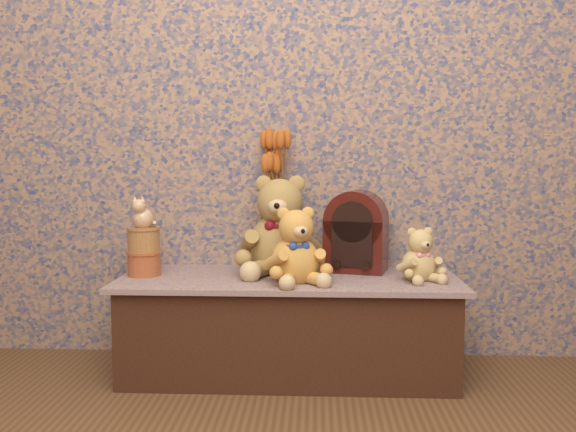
# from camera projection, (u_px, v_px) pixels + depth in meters

# --- Properties ---
(display_shelf) EXTENTS (1.30, 0.53, 0.38)m
(display_shelf) POSITION_uv_depth(u_px,v_px,m) (289.00, 325.00, 2.37)
(display_shelf) COLOR #394476
(display_shelf) RESTS_ON ground
(teddy_large) EXTENTS (0.35, 0.41, 0.42)m
(teddy_large) POSITION_uv_depth(u_px,v_px,m) (280.00, 221.00, 2.41)
(teddy_large) COLOR olive
(teddy_large) RESTS_ON display_shelf
(teddy_medium) EXTENTS (0.32, 0.34, 0.30)m
(teddy_medium) POSITION_uv_depth(u_px,v_px,m) (295.00, 242.00, 2.23)
(teddy_medium) COLOR gold
(teddy_medium) RESTS_ON display_shelf
(teddy_small) EXTENTS (0.23, 0.25, 0.21)m
(teddy_small) POSITION_uv_depth(u_px,v_px,m) (419.00, 252.00, 2.27)
(teddy_small) COLOR tan
(teddy_small) RESTS_ON display_shelf
(cathedral_radio) EXTENTS (0.27, 0.23, 0.33)m
(cathedral_radio) POSITION_uv_depth(u_px,v_px,m) (356.00, 231.00, 2.45)
(cathedral_radio) COLOR #3E120B
(cathedral_radio) RESTS_ON display_shelf
(ceramic_vase) EXTENTS (0.11, 0.11, 0.18)m
(ceramic_vase) POSITION_uv_depth(u_px,v_px,m) (276.00, 247.00, 2.51)
(ceramic_vase) COLOR tan
(ceramic_vase) RESTS_ON display_shelf
(dried_stalks) EXTENTS (0.29, 0.29, 0.44)m
(dried_stalks) POSITION_uv_depth(u_px,v_px,m) (276.00, 172.00, 2.49)
(dried_stalks) COLOR #BD591E
(dried_stalks) RESTS_ON ceramic_vase
(biscuit_tin_lower) EXTENTS (0.16, 0.16, 0.09)m
(biscuit_tin_lower) POSITION_uv_depth(u_px,v_px,m) (144.00, 264.00, 2.37)
(biscuit_tin_lower) COLOR #C37A39
(biscuit_tin_lower) RESTS_ON display_shelf
(biscuit_tin_upper) EXTENTS (0.15, 0.15, 0.09)m
(biscuit_tin_upper) POSITION_uv_depth(u_px,v_px,m) (144.00, 240.00, 2.36)
(biscuit_tin_upper) COLOR tan
(biscuit_tin_upper) RESTS_ON biscuit_tin_lower
(cat_figurine) EXTENTS (0.11, 0.12, 0.13)m
(cat_figurine) POSITION_uv_depth(u_px,v_px,m) (143.00, 212.00, 2.35)
(cat_figurine) COLOR silver
(cat_figurine) RESTS_ON biscuit_tin_upper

